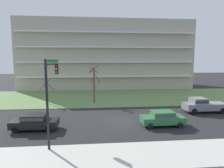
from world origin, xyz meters
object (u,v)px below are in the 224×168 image
(sedan_black_center_left, at_px, (35,121))
(traffic_signal_mast, at_px, (51,88))
(tree_left, at_px, (94,83))
(pickup_gray_center_right, at_px, (203,105))
(sedan_green_near_left, at_px, (162,118))
(tree_far_left, at_px, (47,90))

(sedan_black_center_left, xyz_separation_m, traffic_signal_mast, (2.41, -3.27, 3.75))
(tree_left, xyz_separation_m, pickup_gray_center_right, (14.16, -6.84, -2.27))
(sedan_black_center_left, bearing_deg, traffic_signal_mast, -51.72)
(sedan_green_near_left, xyz_separation_m, traffic_signal_mast, (-10.45, -3.27, 3.75))
(traffic_signal_mast, bearing_deg, sedan_black_center_left, 126.34)
(tree_left, bearing_deg, pickup_gray_center_right, -25.79)
(tree_left, distance_m, traffic_signal_mast, 15.06)
(tree_far_left, distance_m, pickup_gray_center_right, 22.56)
(pickup_gray_center_right, xyz_separation_m, traffic_signal_mast, (-17.55, -7.77, 3.60))
(sedan_black_center_left, height_order, traffic_signal_mast, traffic_signal_mast)
(sedan_black_center_left, relative_size, pickup_gray_center_right, 0.83)
(tree_far_left, bearing_deg, pickup_gray_center_right, -17.44)
(tree_far_left, xyz_separation_m, sedan_black_center_left, (1.53, -11.25, -1.36))
(tree_left, bearing_deg, tree_far_left, -179.28)
(sedan_black_center_left, relative_size, traffic_signal_mast, 0.65)
(pickup_gray_center_right, bearing_deg, traffic_signal_mast, 23.87)
(sedan_green_near_left, distance_m, pickup_gray_center_right, 8.41)
(pickup_gray_center_right, bearing_deg, sedan_black_center_left, 12.69)
(sedan_green_near_left, relative_size, sedan_black_center_left, 0.99)
(sedan_black_center_left, distance_m, traffic_signal_mast, 5.53)
(tree_far_left, distance_m, traffic_signal_mast, 15.24)
(tree_left, distance_m, sedan_green_near_left, 13.58)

